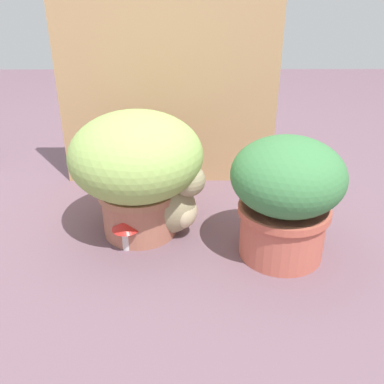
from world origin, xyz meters
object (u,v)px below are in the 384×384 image
at_px(grass_planter, 137,166).
at_px(mushroom_ornament_red, 126,227).
at_px(leafy_planter, 286,194).
at_px(cat, 166,201).

distance_m(grass_planter, mushroom_ornament_red, 0.21).
bearing_deg(leafy_planter, cat, 159.74).
bearing_deg(mushroom_ornament_red, cat, 40.56).
relative_size(leafy_planter, cat, 1.18).
bearing_deg(mushroom_ornament_red, grass_planter, 72.86).
distance_m(grass_planter, leafy_planter, 0.50).
relative_size(grass_planter, mushroom_ornament_red, 3.88).
bearing_deg(leafy_planter, mushroom_ornament_red, 176.56).
bearing_deg(cat, grass_planter, 179.32).
relative_size(cat, mushroom_ornament_red, 2.94).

